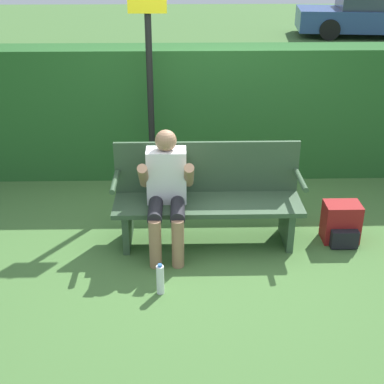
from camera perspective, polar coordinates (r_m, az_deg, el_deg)
The scene contains 8 objects.
ground_plane at distance 5.22m, azimuth 1.63°, elevation -5.30°, with size 40.00×40.00×0.00m, color #426B33.
hedge_back at distance 6.48m, azimuth 0.97°, elevation 8.50°, with size 12.00×0.51×1.55m.
park_bench at distance 5.07m, azimuth 1.65°, elevation -0.40°, with size 1.76×0.51×0.94m.
person_seated at distance 4.87m, azimuth -2.74°, elevation 0.46°, with size 0.50×0.63×1.13m.
backpack at distance 5.34m, azimuth 15.64°, elevation -3.28°, with size 0.34×0.33×0.39m.
water_bottle at distance 4.46m, azimuth -3.40°, elevation -9.28°, with size 0.06×0.06×0.28m.
signpost at distance 5.85m, azimuth -4.53°, elevation 12.28°, with size 0.40×0.09×2.31m.
parked_car at distance 17.24m, azimuth 18.91°, elevation 17.42°, with size 4.59×2.25×1.24m.
Camera 1 is at (-0.25, -4.47, 2.69)m, focal length 50.00 mm.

